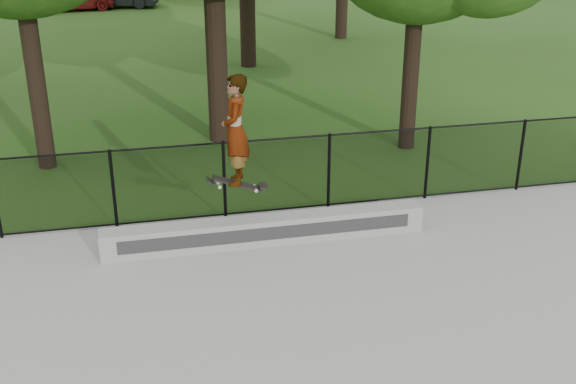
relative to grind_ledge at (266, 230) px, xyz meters
The scene contains 3 objects.
grind_ledge is the anchor object (origin of this frame).
skater_airborne 1.95m from the grind_ledge, 165.28° to the right, with size 0.80×0.73×2.03m.
chainlink_fence 1.95m from the grind_ledge, 39.53° to the left, with size 16.06×0.06×1.50m.
Camera 1 is at (-3.52, -6.36, 5.86)m, focal length 45.00 mm.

